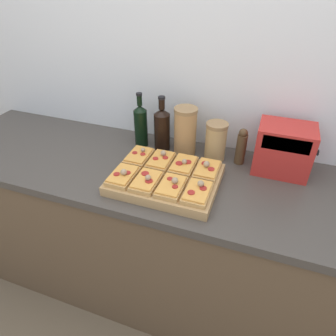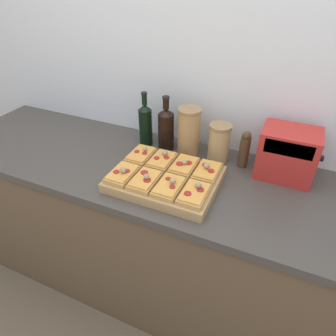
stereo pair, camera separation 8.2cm
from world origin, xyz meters
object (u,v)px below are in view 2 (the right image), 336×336
(wine_bottle, at_px, (166,128))
(pepper_mill, at_px, (244,149))
(grain_jar_short, at_px, (219,143))
(cutting_board, at_px, (165,179))
(toaster_oven, at_px, (287,154))
(grain_jar_tall, at_px, (189,132))
(olive_oil_bottle, at_px, (146,124))

(wine_bottle, relative_size, pepper_mill, 1.55)
(wine_bottle, height_order, grain_jar_short, wine_bottle)
(cutting_board, height_order, grain_jar_short, grain_jar_short)
(toaster_oven, bearing_deg, grain_jar_tall, 179.90)
(pepper_mill, xyz_separation_m, toaster_oven, (0.19, -0.00, 0.02))
(cutting_board, height_order, pepper_mill, pepper_mill)
(grain_jar_tall, bearing_deg, pepper_mill, 0.00)
(grain_jar_short, relative_size, pepper_mill, 1.04)
(cutting_board, xyz_separation_m, olive_oil_bottle, (-0.24, 0.28, 0.10))
(cutting_board, relative_size, grain_jar_short, 2.40)
(cutting_board, relative_size, grain_jar_tall, 1.88)
(grain_jar_short, bearing_deg, olive_oil_bottle, 180.00)
(grain_jar_short, height_order, toaster_oven, toaster_oven)
(olive_oil_bottle, distance_m, wine_bottle, 0.12)
(cutting_board, distance_m, grain_jar_tall, 0.30)
(cutting_board, xyz_separation_m, grain_jar_tall, (0.00, 0.28, 0.10))
(olive_oil_bottle, bearing_deg, grain_jar_tall, -0.00)
(wine_bottle, height_order, pepper_mill, wine_bottle)
(wine_bottle, relative_size, grain_jar_short, 1.49)
(pepper_mill, distance_m, toaster_oven, 0.19)
(wine_bottle, bearing_deg, grain_jar_tall, 0.00)
(grain_jar_short, bearing_deg, grain_jar_tall, 180.00)
(grain_jar_tall, relative_size, pepper_mill, 1.33)
(wine_bottle, distance_m, grain_jar_tall, 0.13)
(olive_oil_bottle, xyz_separation_m, toaster_oven, (0.72, -0.00, -0.00))
(cutting_board, relative_size, pepper_mill, 2.49)
(wine_bottle, distance_m, grain_jar_short, 0.28)
(cutting_board, height_order, toaster_oven, toaster_oven)
(grain_jar_tall, height_order, grain_jar_short, grain_jar_tall)
(pepper_mill, bearing_deg, wine_bottle, 180.00)
(olive_oil_bottle, bearing_deg, grain_jar_short, -0.00)
(pepper_mill, bearing_deg, grain_jar_tall, 180.00)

